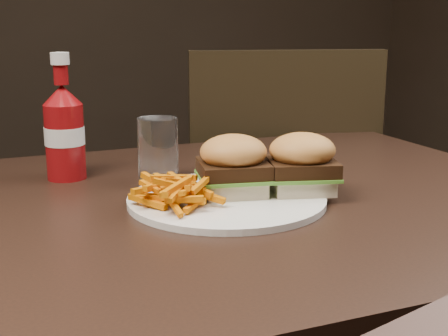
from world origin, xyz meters
name	(u,v)px	position (x,y,z in m)	size (l,w,h in m)	color
dining_table	(179,216)	(0.00, 0.00, 0.73)	(1.20, 0.80, 0.04)	black
chair_far	(267,232)	(0.46, 0.64, 0.43)	(0.48, 0.48, 0.05)	black
plate	(227,200)	(0.06, -0.03, 0.76)	(0.29, 0.29, 0.01)	white
sandwich_half_a	(233,186)	(0.08, -0.02, 0.77)	(0.09, 0.08, 0.02)	#C8B498
sandwich_half_b	(301,184)	(0.18, -0.04, 0.77)	(0.09, 0.08, 0.02)	beige
fries_pile	(180,188)	(-0.01, -0.03, 0.78)	(0.10, 0.10, 0.04)	#D55B03
ketchup_bottle	(65,143)	(-0.13, 0.20, 0.81)	(0.06, 0.06, 0.13)	maroon
tumbler	(158,149)	(0.01, 0.12, 0.81)	(0.06, 0.06, 0.10)	white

